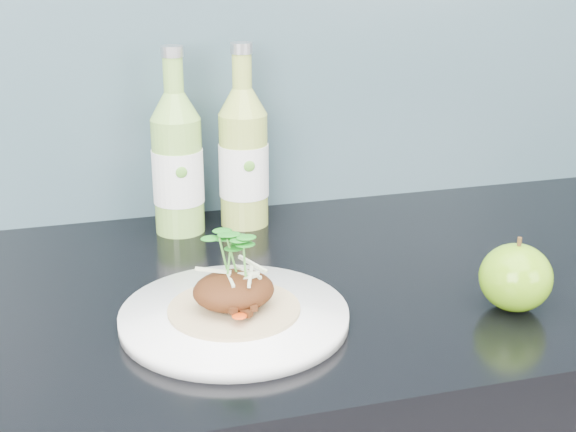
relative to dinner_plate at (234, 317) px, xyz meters
name	(u,v)px	position (x,y,z in m)	size (l,w,h in m)	color
dinner_plate	(234,317)	(0.00, 0.00, 0.00)	(0.30, 0.30, 0.02)	white
pork_taco	(234,288)	(0.00, 0.00, 0.04)	(0.15, 0.15, 0.10)	tan
green_apple	(516,277)	(0.32, -0.05, 0.03)	(0.10, 0.10, 0.09)	#569610
cider_bottle_left	(177,164)	(-0.01, 0.31, 0.09)	(0.09, 0.09, 0.27)	#81B54B
cider_bottle_right	(244,158)	(0.08, 0.31, 0.09)	(0.10, 0.10, 0.27)	#9DB14A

